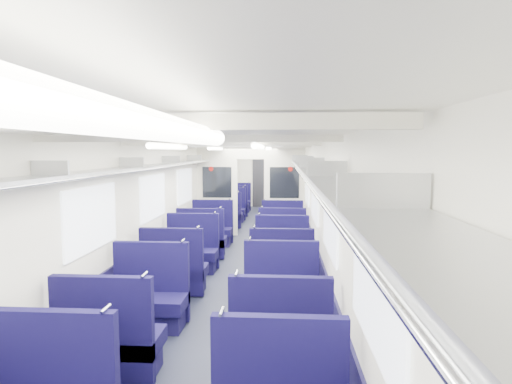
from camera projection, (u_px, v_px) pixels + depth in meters
floor at (237, 269)px, 7.79m from camera, size 2.80×18.00×0.01m
ceiling at (237, 143)px, 7.56m from camera, size 2.80×18.00×0.01m
wall_left at (162, 207)px, 7.77m from camera, size 0.02×18.00×2.35m
dado_left at (164, 250)px, 7.85m from camera, size 0.03×17.90×0.70m
wall_right at (313, 208)px, 7.58m from camera, size 0.02×18.00×2.35m
dado_right at (312, 252)px, 7.67m from camera, size 0.03×17.90×0.70m
wall_far at (262, 177)px, 16.61m from camera, size 2.80×0.02×2.35m
luggage_rack_left at (172, 164)px, 7.68m from camera, size 0.36×17.40×0.18m
luggage_rack_right at (304, 164)px, 7.52m from camera, size 0.36×17.40×0.18m
windows at (234, 197)px, 7.20m from camera, size 2.78×15.60×0.75m
ceiling_fittings at (235, 146)px, 7.31m from camera, size 2.70×16.06×0.11m
end_door at (262, 182)px, 16.57m from camera, size 0.75×0.06×2.00m
bulkhead at (251, 189)px, 10.83m from camera, size 2.80×0.10×2.35m
seat_8 at (109, 344)px, 4.05m from camera, size 0.97×0.54×1.09m
seat_9 at (280, 345)px, 4.04m from camera, size 0.97×0.54×1.09m
seat_10 at (149, 300)px, 5.24m from camera, size 0.97×0.54×1.09m
seat_11 at (281, 298)px, 5.31m from camera, size 0.97×0.54×1.09m
seat_12 at (174, 272)px, 6.45m from camera, size 0.97×0.54×1.09m
seat_13 at (282, 273)px, 6.42m from camera, size 0.97×0.54×1.09m
seat_14 at (192, 253)px, 7.68m from camera, size 0.97×0.54×1.09m
seat_15 at (282, 256)px, 7.46m from camera, size 0.97×0.54×1.09m
seat_16 at (202, 242)px, 8.62m from camera, size 0.97×0.54×1.09m
seat_17 at (282, 241)px, 8.68m from camera, size 0.97×0.54×1.09m
seat_18 at (212, 231)px, 9.84m from camera, size 0.97×0.54×1.09m
seat_19 at (282, 232)px, 9.73m from camera, size 0.97×0.54×1.09m
seat_20 at (225, 216)px, 12.02m from camera, size 0.97×0.54×1.09m
seat_21 at (282, 218)px, 11.70m from camera, size 0.97×0.54×1.09m
seat_22 at (230, 211)px, 13.13m from camera, size 0.97×0.54×1.09m
seat_23 at (283, 212)px, 12.90m from camera, size 0.97×0.54×1.09m
seat_24 at (234, 207)px, 14.15m from camera, size 0.97×0.54×1.09m
seat_25 at (283, 206)px, 14.17m from camera, size 0.97×0.54×1.09m
seat_26 at (237, 203)px, 15.24m from camera, size 0.97×0.54×1.09m
seat_27 at (283, 203)px, 15.15m from camera, size 0.97×0.54×1.09m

